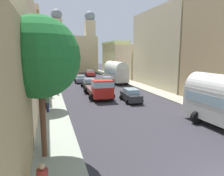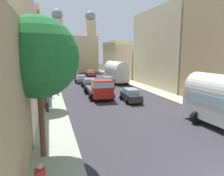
% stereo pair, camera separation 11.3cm
% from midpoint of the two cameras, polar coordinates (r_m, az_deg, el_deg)
% --- Properties ---
extents(ground_plane, '(154.00, 154.00, 0.00)m').
position_cam_midpoint_polar(ground_plane, '(33.91, -4.35, 0.23)').
color(ground_plane, '#35333A').
extents(sidewalk_left, '(2.50, 70.00, 0.14)m').
position_cam_midpoint_polar(sidewalk_left, '(33.08, -16.69, -0.26)').
color(sidewalk_left, '#A6AD9D').
rests_on(sidewalk_left, ground).
extents(sidewalk_right, '(2.50, 70.00, 0.14)m').
position_cam_midpoint_polar(sidewalk_right, '(36.19, 6.90, 0.90)').
color(sidewalk_right, '#AFAB97').
rests_on(sidewalk_right, ground).
extents(building_left_2, '(5.18, 13.10, 11.14)m').
position_cam_midpoint_polar(building_left_2, '(32.67, -23.56, 8.99)').
color(building_left_2, tan).
rests_on(building_left_2, ground).
extents(building_left_3, '(4.03, 12.71, 8.04)m').
position_cam_midpoint_polar(building_left_3, '(46.36, -21.22, 7.13)').
color(building_left_3, '#CAB088').
rests_on(building_left_3, ground).
extents(building_left_4, '(5.06, 13.55, 12.67)m').
position_cam_midpoint_polar(building_left_4, '(60.24, -20.99, 9.78)').
color(building_left_4, tan).
rests_on(building_left_4, ground).
extents(building_right_2, '(5.84, 14.91, 12.53)m').
position_cam_midpoint_polar(building_right_2, '(35.56, 15.03, 10.50)').
color(building_right_2, beige).
rests_on(building_right_2, ground).
extents(building_right_3, '(4.40, 10.75, 7.34)m').
position_cam_midpoint_polar(building_right_3, '(47.47, 5.27, 7.35)').
color(building_right_3, beige).
rests_on(building_right_3, ground).
extents(building_right_4, '(4.68, 12.17, 8.69)m').
position_cam_midpoint_polar(building_right_4, '(58.37, 0.79, 8.49)').
color(building_right_4, '#C8C588').
rests_on(building_right_4, ground).
extents(distant_church, '(13.31, 6.09, 17.65)m').
position_cam_midpoint_polar(distant_church, '(62.53, -10.58, 10.12)').
color(distant_church, '#CEB989').
rests_on(distant_church, ground).
extents(parked_bus_1, '(3.28, 8.02, 4.05)m').
position_cam_midpoint_polar(parked_bus_1, '(38.62, 0.94, 4.75)').
color(parked_bus_1, beige).
rests_on(parked_bus_1, ground).
extents(cargo_truck_0, '(3.32, 7.37, 2.49)m').
position_cam_midpoint_polar(cargo_truck_0, '(25.16, -3.55, -0.15)').
color(cargo_truck_0, red).
rests_on(cargo_truck_0, ground).
extents(car_0, '(2.30, 3.93, 1.57)m').
position_cam_midpoint_polar(car_0, '(32.79, -6.54, 1.26)').
color(car_0, black).
rests_on(car_0, ground).
extents(car_1, '(2.32, 3.98, 1.44)m').
position_cam_midpoint_polar(car_1, '(39.28, -8.99, 2.50)').
color(car_1, slate).
rests_on(car_1, ground).
extents(car_2, '(2.35, 4.05, 1.43)m').
position_cam_midpoint_polar(car_2, '(48.01, -10.48, 3.74)').
color(car_2, red).
rests_on(car_2, ground).
extents(car_3, '(2.25, 3.87, 1.52)m').
position_cam_midpoint_polar(car_3, '(23.61, 5.17, -2.03)').
color(car_3, '#2A2D30').
rests_on(car_3, ground).
extents(car_4, '(2.36, 3.84, 1.66)m').
position_cam_midpoint_polar(car_4, '(34.33, -1.53, 1.77)').
color(car_4, slate).
rests_on(car_4, ground).
extents(car_5, '(2.50, 3.73, 1.53)m').
position_cam_midpoint_polar(car_5, '(50.32, -6.15, 4.16)').
color(car_5, '#B9312F').
rests_on(car_5, ground).
extents(pedestrian_0, '(0.53, 0.53, 1.86)m').
position_cam_midpoint_polar(pedestrian_0, '(19.81, -17.71, -3.85)').
color(pedestrian_0, '#1C2442').
rests_on(pedestrian_0, ground).
extents(pedestrian_1, '(0.44, 0.44, 1.79)m').
position_cam_midpoint_polar(pedestrian_1, '(26.22, -16.76, -0.62)').
color(pedestrian_1, '#424B4A').
rests_on(pedestrian_1, ground).
extents(pedestrian_3, '(0.44, 0.44, 1.86)m').
position_cam_midpoint_polar(pedestrian_3, '(22.09, -17.83, -2.41)').
color(pedestrian_3, '#1E3448').
rests_on(pedestrian_3, ground).
extents(pedestrian_4, '(0.47, 0.47, 1.82)m').
position_cam_midpoint_polar(pedestrian_4, '(27.90, -15.10, 0.07)').
color(pedestrian_4, '#415340').
rests_on(pedestrian_4, ground).
extents(roadside_tree_0, '(4.06, 4.06, 7.35)m').
position_cam_midpoint_polar(roadside_tree_0, '(10.77, -19.93, 7.94)').
color(roadside_tree_0, brown).
rests_on(roadside_tree_0, ground).
extents(roadside_tree_1, '(3.28, 3.28, 6.03)m').
position_cam_midpoint_polar(roadside_tree_1, '(20.74, -18.61, 5.94)').
color(roadside_tree_1, brown).
rests_on(roadside_tree_1, ground).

